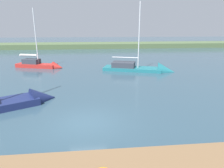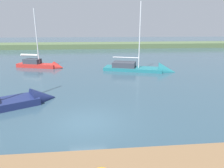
% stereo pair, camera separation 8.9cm
% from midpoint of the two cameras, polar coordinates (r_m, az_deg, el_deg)
% --- Properties ---
extents(ground_plane, '(200.00, 200.00, 0.00)m').
position_cam_midpoint_polar(ground_plane, '(12.26, -7.36, -10.94)').
color(ground_plane, '#2D4756').
extents(far_shoreline, '(180.00, 8.00, 2.40)m').
position_cam_midpoint_polar(far_shoreline, '(55.63, -6.36, 10.28)').
color(far_shoreline, '#4C603D').
rests_on(far_shoreline, ground_plane).
extents(sailboat_far_right, '(8.90, 6.07, 10.00)m').
position_cam_midpoint_polar(sailboat_far_right, '(16.16, -29.37, -5.58)').
color(sailboat_far_right, navy).
rests_on(sailboat_far_right, ground_plane).
extents(sailboat_mid_channel, '(6.93, 3.52, 8.51)m').
position_cam_midpoint_polar(sailboat_mid_channel, '(29.76, -19.64, 5.01)').
color(sailboat_mid_channel, '#B22823').
rests_on(sailboat_mid_channel, ground_plane).
extents(sailboat_inner_slip, '(9.35, 5.08, 9.60)m').
position_cam_midpoint_polar(sailboat_inner_slip, '(26.23, 9.09, 3.98)').
color(sailboat_inner_slip, '#1E6B75').
rests_on(sailboat_inner_slip, ground_plane).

